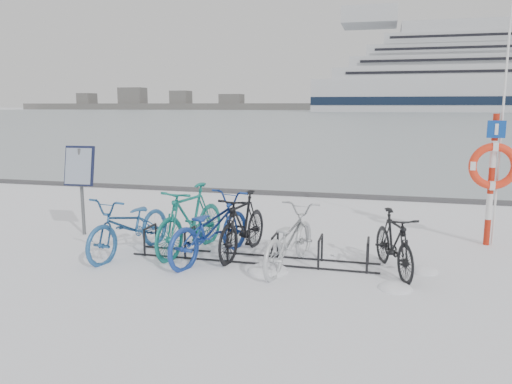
# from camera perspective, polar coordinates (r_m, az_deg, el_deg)

# --- Properties ---
(ground) EXTENTS (900.00, 900.00, 0.00)m
(ground) POSITION_cam_1_polar(r_m,az_deg,el_deg) (8.12, -0.34, -7.77)
(ground) COLOR white
(ground) RESTS_ON ground
(ice_sheet) EXTENTS (400.00, 298.00, 0.02)m
(ice_sheet) POSITION_cam_1_polar(r_m,az_deg,el_deg) (162.51, 13.75, 8.74)
(ice_sheet) COLOR #A1ADB6
(ice_sheet) RESTS_ON ground
(quay_edge) EXTENTS (400.00, 0.25, 0.10)m
(quay_edge) POSITION_cam_1_polar(r_m,az_deg,el_deg) (13.74, 5.88, -0.28)
(quay_edge) COLOR #3F3F42
(quay_edge) RESTS_ON ground
(bike_rack) EXTENTS (4.00, 0.48, 0.46)m
(bike_rack) POSITION_cam_1_polar(r_m,az_deg,el_deg) (8.06, -0.34, -6.55)
(bike_rack) COLOR black
(bike_rack) RESTS_ON ground
(info_board) EXTENTS (0.59, 0.26, 1.71)m
(info_board) POSITION_cam_1_polar(r_m,az_deg,el_deg) (9.98, -19.49, 2.25)
(info_board) COLOR #595B5E
(info_board) RESTS_ON ground
(lifebuoy_station) EXTENTS (0.81, 0.23, 4.22)m
(lifebuoy_station) POSITION_cam_1_polar(r_m,az_deg,el_deg) (9.56, 25.50, 2.65)
(lifebuoy_station) COLOR #B2210E
(lifebuoy_station) RESTS_ON ground
(cruise_ferry) EXTENTS (139.55, 26.32, 45.85)m
(cruise_ferry) POSITION_cam_1_polar(r_m,az_deg,el_deg) (204.55, 26.75, 11.66)
(cruise_ferry) COLOR silver
(cruise_ferry) RESTS_ON ground
(shoreline) EXTENTS (180.00, 12.00, 9.50)m
(shoreline) POSITION_cam_1_polar(r_m,az_deg,el_deg) (294.82, -10.75, 9.78)
(shoreline) COLOR #515151
(shoreline) RESTS_ON ground
(bike_0) EXTENTS (1.09, 2.10, 1.05)m
(bike_0) POSITION_cam_1_polar(r_m,az_deg,el_deg) (8.58, -14.18, -3.48)
(bike_0) COLOR #255790
(bike_0) RESTS_ON ground
(bike_1) EXTENTS (0.97, 2.04, 1.18)m
(bike_1) POSITION_cam_1_polar(r_m,az_deg,el_deg) (8.51, -7.51, -2.90)
(bike_1) COLOR #146E64
(bike_1) RESTS_ON ground
(bike_2) EXTENTS (1.31, 2.19, 1.08)m
(bike_2) POSITION_cam_1_polar(r_m,az_deg,el_deg) (8.10, -5.26, -3.87)
(bike_2) COLOR navy
(bike_2) RESTS_ON ground
(bike_3) EXTENTS (0.77, 1.86, 1.08)m
(bike_3) POSITION_cam_1_polar(r_m,az_deg,el_deg) (8.27, -1.54, -3.54)
(bike_3) COLOR black
(bike_3) RESTS_ON ground
(bike_4) EXTENTS (1.00, 1.95, 0.97)m
(bike_4) POSITION_cam_1_polar(r_m,az_deg,el_deg) (7.67, 3.76, -5.06)
(bike_4) COLOR #B6BABE
(bike_4) RESTS_ON ground
(bike_5) EXTENTS (0.93, 1.65, 0.95)m
(bike_5) POSITION_cam_1_polar(r_m,az_deg,el_deg) (7.74, 15.50, -5.35)
(bike_5) COLOR black
(bike_5) RESTS_ON ground
(snow_drifts) EXTENTS (3.75, 1.84, 0.22)m
(snow_drifts) POSITION_cam_1_polar(r_m,az_deg,el_deg) (7.86, 6.14, -8.43)
(snow_drifts) COLOR white
(snow_drifts) RESTS_ON ground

